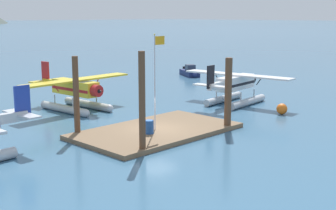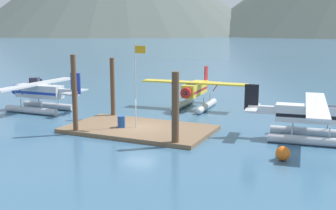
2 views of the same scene
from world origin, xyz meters
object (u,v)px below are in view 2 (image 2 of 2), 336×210
(mooring_buoy, at_px, (283,153))
(boat_red_open_west, at_px, (35,85))
(seaplane_silver_port_fwd, at_px, (39,95))
(flagpole, at_px, (137,76))
(fuel_drum, at_px, (121,122))
(seaplane_yellow_bow_centre, at_px, (195,93))
(seaplane_white_stbd_fwd, at_px, (311,119))

(mooring_buoy, height_order, boat_red_open_west, boat_red_open_west)
(seaplane_silver_port_fwd, relative_size, boat_red_open_west, 2.30)
(flagpole, distance_m, fuel_drum, 3.73)
(mooring_buoy, xyz_separation_m, seaplane_yellow_bow_centre, (-10.73, 13.24, 1.14))
(flagpole, xyz_separation_m, fuel_drum, (-1.12, -0.50, -3.52))
(seaplane_yellow_bow_centre, bearing_deg, mooring_buoy, -50.99)
(seaplane_silver_port_fwd, bearing_deg, seaplane_yellow_bow_centre, 30.00)
(mooring_buoy, height_order, seaplane_yellow_bow_centre, seaplane_yellow_bow_centre)
(mooring_buoy, bearing_deg, seaplane_yellow_bow_centre, 129.01)
(seaplane_silver_port_fwd, bearing_deg, flagpole, -13.81)
(flagpole, bearing_deg, seaplane_white_stbd_fwd, 11.74)
(mooring_buoy, xyz_separation_m, seaplane_white_stbd_fwd, (1.02, 5.38, 1.14))
(mooring_buoy, relative_size, boat_red_open_west, 0.19)
(flagpole, relative_size, seaplane_silver_port_fwd, 0.61)
(flagpole, bearing_deg, mooring_buoy, -13.73)
(seaplane_silver_port_fwd, height_order, seaplane_yellow_bow_centre, same)
(mooring_buoy, bearing_deg, flagpole, 166.27)
(fuel_drum, height_order, boat_red_open_west, boat_red_open_west)
(mooring_buoy, distance_m, seaplane_silver_port_fwd, 24.36)
(fuel_drum, xyz_separation_m, seaplane_white_stbd_fwd, (13.57, 3.09, 0.84))
(seaplane_silver_port_fwd, bearing_deg, mooring_buoy, -13.77)
(seaplane_white_stbd_fwd, distance_m, boat_red_open_west, 37.56)
(flagpole, xyz_separation_m, seaplane_silver_port_fwd, (-12.20, 3.00, -2.69))
(fuel_drum, bearing_deg, seaplane_yellow_bow_centre, 80.55)
(seaplane_yellow_bow_centre, bearing_deg, boat_red_open_west, 170.28)
(boat_red_open_west, bearing_deg, seaplane_silver_port_fwd, -46.52)
(mooring_buoy, height_order, seaplane_silver_port_fwd, seaplane_silver_port_fwd)
(fuel_drum, xyz_separation_m, boat_red_open_west, (-22.02, 15.04, -0.25))
(seaplane_white_stbd_fwd, height_order, boat_red_open_west, seaplane_white_stbd_fwd)
(seaplane_silver_port_fwd, relative_size, seaplane_yellow_bow_centre, 1.00)
(fuel_drum, relative_size, seaplane_silver_port_fwd, 0.08)
(flagpole, distance_m, boat_red_open_west, 27.59)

